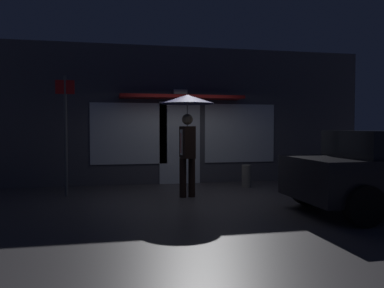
{
  "coord_description": "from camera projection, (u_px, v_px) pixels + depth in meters",
  "views": [
    {
      "loc": [
        -1.87,
        -8.22,
        1.51
      ],
      "look_at": [
        -0.1,
        0.11,
        1.15
      ],
      "focal_mm": 36.9,
      "sensor_mm": 36.0,
      "label": 1
    }
  ],
  "objects": [
    {
      "name": "ground_plane",
      "position": [
        198.0,
        198.0,
        8.49
      ],
      "size": [
        18.0,
        18.0,
        0.0
      ],
      "primitive_type": "plane",
      "color": "#423F44"
    },
    {
      "name": "building_facade",
      "position": [
        179.0,
        116.0,
        10.7
      ],
      "size": [
        10.52,
        1.0,
        3.67
      ],
      "color": "#4C4C56",
      "rests_on": "ground"
    },
    {
      "name": "person_with_umbrella",
      "position": [
        187.0,
        116.0,
        8.48
      ],
      "size": [
        1.19,
        1.19,
        2.21
      ],
      "rotation": [
        0.0,
        0.0,
        1.66
      ],
      "color": "black",
      "rests_on": "ground"
    },
    {
      "name": "street_sign_post",
      "position": [
        66.0,
        129.0,
        8.57
      ],
      "size": [
        0.4,
        0.07,
        2.63
      ],
      "color": "#595B60",
      "rests_on": "ground"
    },
    {
      "name": "sidewalk_bollard",
      "position": [
        246.0,
        176.0,
        9.97
      ],
      "size": [
        0.23,
        0.23,
        0.56
      ],
      "primitive_type": "cylinder",
      "color": "slate",
      "rests_on": "ground"
    }
  ]
}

